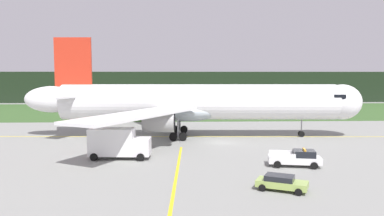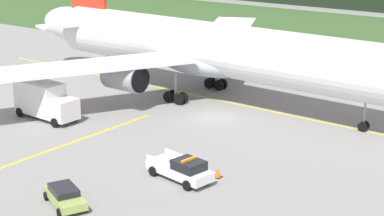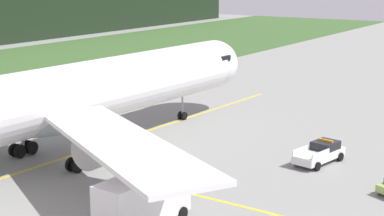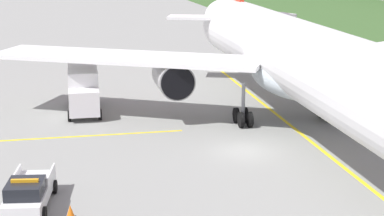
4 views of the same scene
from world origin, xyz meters
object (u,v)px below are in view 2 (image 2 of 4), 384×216
airliner (215,50)px  staff_car (65,196)px  catering_truck (45,100)px  ops_pickup_truck (182,169)px  apron_cone (218,173)px

airliner → staff_car: airliner is taller
airliner → catering_truck: (-9.70, -15.19, -3.47)m
ops_pickup_truck → apron_cone: 2.84m
ops_pickup_truck → staff_car: bearing=-115.8°
ops_pickup_truck → catering_truck: size_ratio=0.80×
airliner → ops_pickup_truck: airliner is taller
staff_car → apron_cone: size_ratio=5.98×
ops_pickup_truck → catering_truck: bearing=167.4°
ops_pickup_truck → catering_truck: catering_truck is taller
catering_truck → ops_pickup_truck: bearing=-12.6°
airliner → staff_car: size_ratio=11.56×
staff_car → apron_cone: (5.83, 10.16, -0.33)m
ops_pickup_truck → catering_truck: (-19.73, 4.40, 0.98)m
ops_pickup_truck → apron_cone: size_ratio=7.50×
ops_pickup_truck → apron_cone: bearing=47.0°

